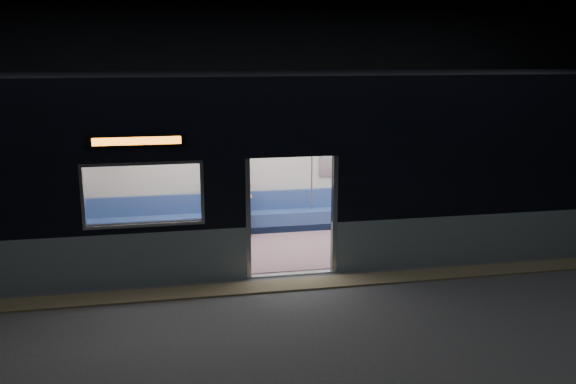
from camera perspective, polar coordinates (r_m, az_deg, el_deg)
name	(u,v)px	position (r m, az deg, el deg)	size (l,w,h in m)	color
station_floor	(305,299)	(9.58, 1.61, -9.94)	(24.00, 14.00, 0.01)	#47494C
station_envelope	(307,56)	(8.82, 1.76, 12.57)	(24.00, 14.00, 5.00)	black
tactile_strip	(298,284)	(10.07, 0.91, -8.64)	(22.80, 0.50, 0.03)	#8C7F59
metro_car	(276,154)	(11.47, -1.13, 3.55)	(18.00, 3.04, 3.35)	#85969F
passenger	(239,197)	(12.57, -4.65, -0.47)	(0.43, 0.72, 1.39)	black
handbag	(240,206)	(12.38, -4.52, -1.29)	(0.28, 0.24, 0.14)	black
transit_map	(347,157)	(13.20, 5.52, 3.24)	(1.09, 0.03, 0.71)	white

